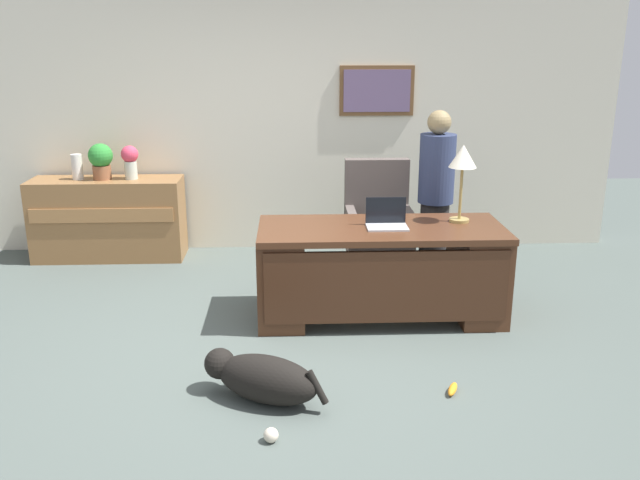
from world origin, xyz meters
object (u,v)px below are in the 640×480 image
(desk, at_px, (381,269))
(credenza, at_px, (109,219))
(dog_lying, at_px, (262,378))
(dog_toy_bone, at_px, (453,389))
(person_standing, at_px, (436,196))
(vase_with_flowers, at_px, (130,160))
(potted_plant, at_px, (101,160))
(vase_empty, at_px, (77,167))
(armchair, at_px, (378,227))
(laptop, at_px, (386,220))
(desk_lamp, at_px, (463,161))
(dog_toy_ball, at_px, (271,435))

(desk, height_order, credenza, credenza)
(dog_lying, distance_m, dog_toy_bone, 1.23)
(desk, relative_size, person_standing, 1.23)
(vase_with_flowers, height_order, potted_plant, potted_plant)
(dog_lying, bearing_deg, vase_empty, 123.46)
(dog_lying, bearing_deg, armchair, 65.96)
(vase_empty, bearing_deg, vase_with_flowers, 0.00)
(person_standing, bearing_deg, potted_plant, 165.26)
(credenza, relative_size, potted_plant, 4.18)
(laptop, xyz_separation_m, desk_lamp, (0.61, 0.13, 0.44))
(armchair, bearing_deg, potted_plant, 165.44)
(desk, height_order, person_standing, person_standing)
(dog_toy_ball, xyz_separation_m, dog_toy_bone, (1.15, 0.50, -0.02))
(desk, bearing_deg, armchair, 84.51)
(vase_empty, xyz_separation_m, dog_toy_bone, (3.16, -2.90, -0.93))
(credenza, height_order, person_standing, person_standing)
(credenza, bearing_deg, vase_with_flowers, 0.28)
(person_standing, bearing_deg, dog_lying, -125.53)
(laptop, height_order, dog_toy_bone, laptop)
(desk, height_order, dog_lying, desk)
(dog_toy_ball, bearing_deg, desk, 64.28)
(armchair, bearing_deg, desk_lamp, -55.29)
(dog_lying, height_order, laptop, laptop)
(armchair, xyz_separation_m, person_standing, (0.50, -0.14, 0.32))
(vase_with_flowers, height_order, dog_toy_ball, vase_with_flowers)
(potted_plant, height_order, dog_toy_ball, potted_plant)
(dog_lying, bearing_deg, desk, 54.60)
(vase_empty, height_order, potted_plant, potted_plant)
(dog_lying, relative_size, dog_toy_bone, 4.72)
(dog_toy_bone, bearing_deg, desk_lamp, 76.53)
(desk, relative_size, dog_toy_bone, 11.61)
(desk, distance_m, laptop, 0.40)
(laptop, relative_size, desk_lamp, 0.51)
(person_standing, bearing_deg, dog_toy_ball, -119.16)
(potted_plant, relative_size, dog_toy_bone, 2.15)
(credenza, distance_m, dog_toy_bone, 4.12)
(person_standing, height_order, dog_toy_bone, person_standing)
(credenza, bearing_deg, laptop, -31.90)
(armchair, height_order, potted_plant, potted_plant)
(credenza, distance_m, potted_plant, 0.61)
(desk, distance_m, credenza, 3.07)
(desk_lamp, bearing_deg, dog_lying, -137.33)
(laptop, relative_size, potted_plant, 0.89)
(potted_plant, xyz_separation_m, dog_toy_bone, (2.92, -2.90, -1.00))
(laptop, bearing_deg, credenza, 148.10)
(laptop, xyz_separation_m, dog_toy_bone, (0.28, -1.27, -0.79))
(vase_empty, height_order, dog_toy_bone, vase_empty)
(desk, distance_m, desk_lamp, 1.07)
(person_standing, xyz_separation_m, vase_empty, (-3.44, 0.84, 0.14))
(credenza, relative_size, armchair, 1.36)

